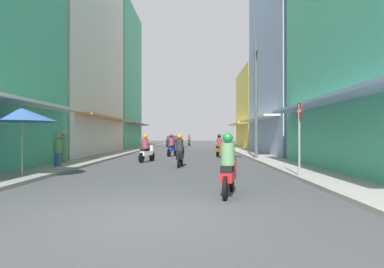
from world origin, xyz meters
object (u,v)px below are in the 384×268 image
motorbike_green (189,141)px  pedestrian_crossing (63,146)px  motorbike_black (180,152)px  street_sign_no_entry (299,129)px  motorbike_white (147,150)px  parked_car (173,141)px  utility_pole (256,100)px  motorbike_red (229,167)px  pedestrian_far (58,151)px  vendor_umbrella (22,115)px  motorbike_blue (172,146)px  motorbike_orange (220,147)px

motorbike_green → pedestrian_crossing: bearing=-101.3°
motorbike_black → street_sign_no_entry: (4.34, -4.17, 1.01)m
motorbike_white → pedestrian_crossing: 4.35m
parked_car → pedestrian_crossing: 26.08m
motorbike_green → street_sign_no_entry: bearing=-82.4°
pedestrian_crossing → utility_pole: (10.48, 3.26, 2.68)m
motorbike_red → pedestrian_far: 9.44m
motorbike_black → motorbike_white: (-2.02, 2.63, 0.00)m
motorbike_red → vendor_umbrella: vendor_umbrella is taller
pedestrian_far → vendor_umbrella: size_ratio=0.65×
street_sign_no_entry → utility_pole: bearing=89.3°
motorbike_black → motorbike_white: size_ratio=1.04×
motorbike_white → parked_car: size_ratio=0.41×
motorbike_blue → pedestrian_far: size_ratio=1.10×
motorbike_black → vendor_umbrella: vendor_umbrella is taller
pedestrian_far → street_sign_no_entry: street_sign_no_entry is taller
motorbike_black → pedestrian_far: size_ratio=1.15×
motorbike_red → utility_pole: (2.86, 11.51, 2.96)m
motorbike_orange → motorbike_white: same height
street_sign_no_entry → pedestrian_far: bearing=162.0°
motorbike_blue → motorbike_white: size_ratio=1.00×
motorbike_black → motorbike_green: bearing=90.4°
motorbike_orange → utility_pole: (2.07, -1.92, 2.96)m
parked_car → vendor_umbrella: (-2.86, -31.29, 1.47)m
motorbike_red → utility_pole: size_ratio=0.25×
pedestrian_far → parked_car: bearing=83.5°
motorbike_red → pedestrian_crossing: (-7.62, 8.26, 0.27)m
motorbike_blue → pedestrian_crossing: pedestrian_crossing is taller
motorbike_orange → vendor_umbrella: vendor_umbrella is taller
motorbike_white → pedestrian_far: size_ratio=1.10×
parked_car → utility_pole: utility_pole is taller
vendor_umbrella → utility_pole: (9.61, 8.74, 1.46)m
utility_pole → vendor_umbrella: bearing=-137.7°
motorbike_white → street_sign_no_entry: 9.36m
utility_pole → street_sign_no_entry: (-0.10, -8.44, -1.94)m
pedestrian_crossing → utility_pole: bearing=17.3°
motorbike_green → street_sign_no_entry: 34.69m
motorbike_blue → pedestrian_far: 9.64m
motorbike_orange → pedestrian_crossing: 9.88m
motorbike_red → motorbike_white: (-3.59, 9.88, 0.00)m
pedestrian_far → vendor_umbrella: bearing=-84.9°
street_sign_no_entry → motorbike_orange: bearing=100.8°
motorbike_green → utility_pole: utility_pole is taller
vendor_umbrella → utility_pole: bearing=42.3°
street_sign_no_entry → vendor_umbrella: bearing=-178.2°
motorbike_orange → motorbike_white: bearing=-141.0°
parked_car → motorbike_orange: bearing=-77.2°
vendor_umbrella → street_sign_no_entry: 9.52m
utility_pole → pedestrian_crossing: bearing=-162.7°
parked_car → pedestrian_far: 27.98m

